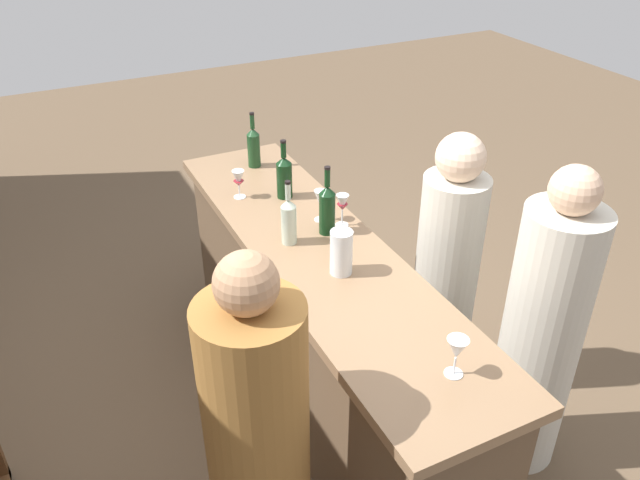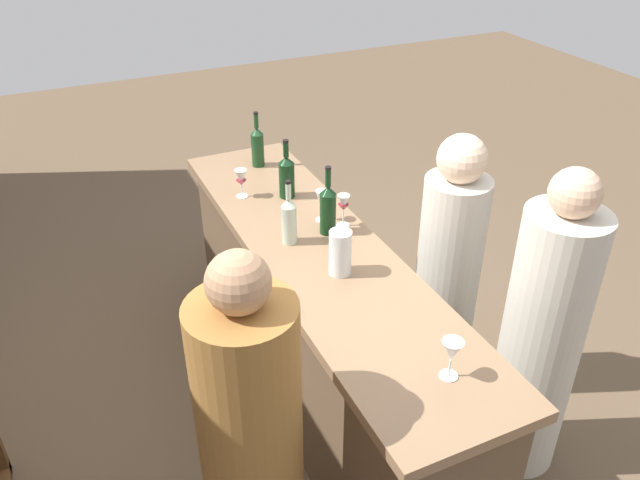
% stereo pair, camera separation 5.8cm
% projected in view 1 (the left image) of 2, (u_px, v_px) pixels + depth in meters
% --- Properties ---
extents(ground_plane, '(12.00, 12.00, 0.00)m').
position_uv_depth(ground_plane, '(320.00, 400.00, 3.41)').
color(ground_plane, brown).
extents(bar_counter, '(2.43, 0.59, 0.95)m').
position_uv_depth(bar_counter, '(320.00, 330.00, 3.16)').
color(bar_counter, brown).
rests_on(bar_counter, ground).
extents(wine_bottle_leftmost_clear_pale, '(0.07, 0.07, 0.31)m').
position_uv_depth(wine_bottle_leftmost_clear_pale, '(289.00, 220.00, 2.90)').
color(wine_bottle_leftmost_clear_pale, '#B7C6B2').
rests_on(wine_bottle_leftmost_clear_pale, bar_counter).
extents(wine_bottle_second_left_dark_green, '(0.08, 0.08, 0.34)m').
position_uv_depth(wine_bottle_second_left_dark_green, '(327.00, 208.00, 2.97)').
color(wine_bottle_second_left_dark_green, black).
rests_on(wine_bottle_second_left_dark_green, bar_counter).
extents(wine_bottle_center_dark_green, '(0.08, 0.08, 0.32)m').
position_uv_depth(wine_bottle_center_dark_green, '(284.00, 176.00, 3.29)').
color(wine_bottle_center_dark_green, black).
rests_on(wine_bottle_center_dark_green, bar_counter).
extents(wine_bottle_second_right_olive_green, '(0.07, 0.07, 0.32)m').
position_uv_depth(wine_bottle_second_right_olive_green, '(254.00, 146.00, 3.61)').
color(wine_bottle_second_right_olive_green, '#193D1E').
rests_on(wine_bottle_second_right_olive_green, bar_counter).
extents(wine_glass_near_left, '(0.06, 0.06, 0.16)m').
position_uv_depth(wine_glass_near_left, '(342.00, 205.00, 3.04)').
color(wine_glass_near_left, white).
rests_on(wine_glass_near_left, bar_counter).
extents(wine_glass_near_center, '(0.06, 0.06, 0.16)m').
position_uv_depth(wine_glass_near_center, '(321.00, 200.00, 3.08)').
color(wine_glass_near_center, white).
rests_on(wine_glass_near_center, bar_counter).
extents(wine_glass_near_right, '(0.08, 0.08, 0.16)m').
position_uv_depth(wine_glass_near_right, '(457.00, 350.00, 2.17)').
color(wine_glass_near_right, white).
rests_on(wine_glass_near_right, bar_counter).
extents(wine_glass_far_left, '(0.06, 0.06, 0.15)m').
position_uv_depth(wine_glass_far_left, '(239.00, 180.00, 3.29)').
color(wine_glass_far_left, white).
rests_on(wine_glass_far_left, bar_counter).
extents(water_pitcher, '(0.10, 0.10, 0.20)m').
position_uv_depth(water_pitcher, '(340.00, 253.00, 2.70)').
color(water_pitcher, silver).
rests_on(water_pitcher, bar_counter).
extents(person_left_guest, '(0.41, 0.41, 1.44)m').
position_uv_depth(person_left_guest, '(446.00, 276.00, 3.21)').
color(person_left_guest, beige).
rests_on(person_left_guest, ground).
extents(person_center_guest, '(0.36, 0.36, 1.51)m').
position_uv_depth(person_center_guest, '(541.00, 337.00, 2.78)').
color(person_center_guest, beige).
rests_on(person_center_guest, ground).
extents(person_right_guest, '(0.45, 0.45, 1.56)m').
position_uv_depth(person_right_guest, '(259.00, 461.00, 2.19)').
color(person_right_guest, '#9E6B33').
rests_on(person_right_guest, ground).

